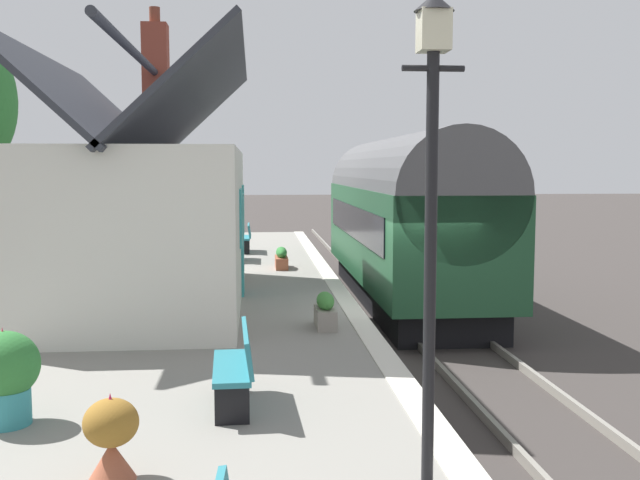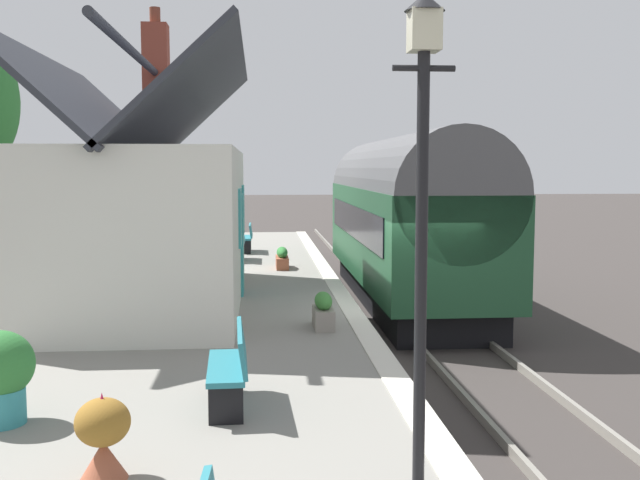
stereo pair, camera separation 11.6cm
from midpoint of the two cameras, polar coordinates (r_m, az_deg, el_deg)
The scene contains 16 objects.
ground_plane at distance 14.80m, azimuth 6.91°, elevation -8.14°, with size 160.00×160.00×0.00m, color #383330.
platform at distance 14.44m, azimuth -8.82°, elevation -6.75°, with size 32.00×5.95×0.87m, color gray.
platform_edge_coping at distance 14.42m, azimuth 2.34°, elevation -4.91°, with size 32.00×0.36×0.02m, color beige.
rail_near at distance 15.19m, azimuth 12.97°, elevation -7.61°, with size 52.00×0.08×0.14m, color gray.
rail_far at distance 14.82m, azimuth 7.61°, elevation -7.85°, with size 52.00×0.08×0.14m, color gray.
train at distance 19.15m, azimuth 6.82°, elevation 1.74°, with size 11.06×2.73×4.32m.
station_building at distance 14.75m, azimuth -13.45°, elevation 1.60°, with size 8.21×4.07×6.22m.
bench_platform_end at distance 21.06m, azimuth -6.18°, elevation -0.30°, with size 1.40×0.45×0.88m.
bench_by_lamp at distance 8.30m, azimuth -6.47°, elevation -9.61°, with size 1.41×0.48×0.88m.
bench_mid_platform at distance 23.16m, azimuth -5.54°, elevation 0.24°, with size 1.40×0.44×0.88m.
planter_edge_far at distance 12.24m, azimuth 0.54°, elevation -5.51°, with size 0.83×0.32×0.59m.
planter_corner_building at distance 25.97m, azimuth -11.33°, elevation 0.50°, with size 0.48×0.48×0.71m.
planter_edge_near at distance 23.46m, azimuth -11.97°, elevation 0.18°, with size 0.49×0.49×0.88m.
planter_under_sign at distance 19.39m, azimuth -2.79°, elevation -1.41°, with size 1.02×0.32×0.56m.
planter_bench_left at distance 6.71m, azimuth -16.00°, elevation -14.48°, with size 0.47×0.47×0.76m.
lamp_post_platform at distance 5.96m, azimuth 8.53°, elevation 6.73°, with size 0.32×0.50×4.02m.
Camera 2 is at (-14.07, 2.88, 3.52)m, focal length 41.21 mm.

